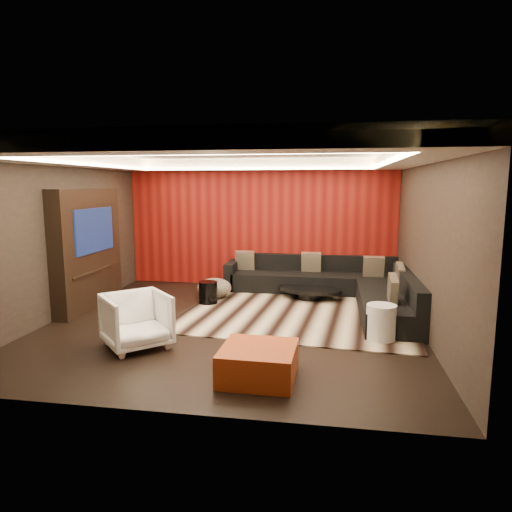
% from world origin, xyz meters
% --- Properties ---
extents(floor, '(6.00, 6.00, 0.02)m').
position_xyz_m(floor, '(0.00, 0.00, -0.01)').
color(floor, black).
rests_on(floor, ground).
extents(ceiling, '(6.00, 6.00, 0.02)m').
position_xyz_m(ceiling, '(0.00, 0.00, 2.81)').
color(ceiling, silver).
rests_on(ceiling, ground).
extents(wall_back, '(6.00, 0.02, 2.80)m').
position_xyz_m(wall_back, '(0.00, 3.01, 1.40)').
color(wall_back, black).
rests_on(wall_back, ground).
extents(wall_left, '(0.02, 6.00, 2.80)m').
position_xyz_m(wall_left, '(-3.01, 0.00, 1.40)').
color(wall_left, black).
rests_on(wall_left, ground).
extents(wall_right, '(0.02, 6.00, 2.80)m').
position_xyz_m(wall_right, '(3.01, 0.00, 1.40)').
color(wall_right, black).
rests_on(wall_right, ground).
extents(red_feature_wall, '(5.98, 0.05, 2.78)m').
position_xyz_m(red_feature_wall, '(0.00, 2.97, 1.40)').
color(red_feature_wall, '#6B0C0A').
rests_on(red_feature_wall, ground).
extents(soffit_back, '(6.00, 0.60, 0.22)m').
position_xyz_m(soffit_back, '(0.00, 2.70, 2.69)').
color(soffit_back, silver).
rests_on(soffit_back, ground).
extents(soffit_front, '(6.00, 0.60, 0.22)m').
position_xyz_m(soffit_front, '(0.00, -2.70, 2.69)').
color(soffit_front, silver).
rests_on(soffit_front, ground).
extents(soffit_left, '(0.60, 4.80, 0.22)m').
position_xyz_m(soffit_left, '(-2.70, 0.00, 2.69)').
color(soffit_left, silver).
rests_on(soffit_left, ground).
extents(soffit_right, '(0.60, 4.80, 0.22)m').
position_xyz_m(soffit_right, '(2.70, 0.00, 2.69)').
color(soffit_right, silver).
rests_on(soffit_right, ground).
extents(cove_back, '(4.80, 0.08, 0.04)m').
position_xyz_m(cove_back, '(0.00, 2.36, 2.60)').
color(cove_back, '#FFD899').
rests_on(cove_back, ground).
extents(cove_front, '(4.80, 0.08, 0.04)m').
position_xyz_m(cove_front, '(0.00, -2.36, 2.60)').
color(cove_front, '#FFD899').
rests_on(cove_front, ground).
extents(cove_left, '(0.08, 4.80, 0.04)m').
position_xyz_m(cove_left, '(-2.36, 0.00, 2.60)').
color(cove_left, '#FFD899').
rests_on(cove_left, ground).
extents(cove_right, '(0.08, 4.80, 0.04)m').
position_xyz_m(cove_right, '(2.36, 0.00, 2.60)').
color(cove_right, '#FFD899').
rests_on(cove_right, ground).
extents(tv_surround, '(0.30, 2.00, 2.20)m').
position_xyz_m(tv_surround, '(-2.85, 0.60, 1.10)').
color(tv_surround, black).
rests_on(tv_surround, ground).
extents(tv_screen, '(0.04, 1.30, 0.80)m').
position_xyz_m(tv_screen, '(-2.69, 0.60, 1.45)').
color(tv_screen, black).
rests_on(tv_screen, ground).
extents(tv_shelf, '(0.04, 1.60, 0.04)m').
position_xyz_m(tv_shelf, '(-2.69, 0.60, 0.70)').
color(tv_shelf, black).
rests_on(tv_shelf, ground).
extents(rug, '(4.25, 3.34, 0.02)m').
position_xyz_m(rug, '(1.02, 0.65, 0.01)').
color(rug, beige).
rests_on(rug, floor).
extents(coffee_table, '(1.59, 1.59, 0.22)m').
position_xyz_m(coffee_table, '(1.17, 1.84, 0.13)').
color(coffee_table, black).
rests_on(coffee_table, rug).
extents(drum_stool, '(0.47, 0.47, 0.42)m').
position_xyz_m(drum_stool, '(-0.73, 1.17, 0.23)').
color(drum_stool, black).
rests_on(drum_stool, rug).
extents(striped_pouf, '(0.81, 0.81, 0.38)m').
position_xyz_m(striped_pouf, '(-0.73, 1.63, 0.21)').
color(striped_pouf, beige).
rests_on(striped_pouf, rug).
extents(white_side_table, '(0.53, 0.53, 0.54)m').
position_xyz_m(white_side_table, '(2.33, -0.42, 0.27)').
color(white_side_table, silver).
rests_on(white_side_table, floor).
extents(orange_ottoman, '(0.89, 0.89, 0.38)m').
position_xyz_m(orange_ottoman, '(0.76, -2.04, 0.19)').
color(orange_ottoman, '#A93515').
rests_on(orange_ottoman, floor).
extents(armchair, '(1.19, 1.19, 0.78)m').
position_xyz_m(armchair, '(-1.09, -1.28, 0.39)').
color(armchair, white).
rests_on(armchair, floor).
extents(sectional_sofa, '(3.65, 3.50, 0.75)m').
position_xyz_m(sectional_sofa, '(1.73, 1.86, 0.26)').
color(sectional_sofa, black).
rests_on(sectional_sofa, floor).
extents(throw_pillows, '(3.39, 2.78, 0.50)m').
position_xyz_m(throw_pillows, '(1.75, 1.86, 0.62)').
color(throw_pillows, tan).
rests_on(throw_pillows, sectional_sofa).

